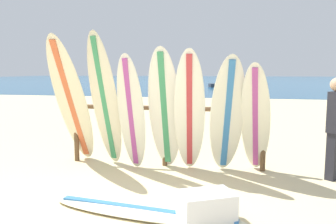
# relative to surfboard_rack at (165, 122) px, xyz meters

# --- Properties ---
(ocean_water) EXTENTS (120.00, 80.00, 0.01)m
(ocean_water) POSITION_rel_surfboard_rack_xyz_m (-0.48, 55.23, -0.79)
(ocean_water) COLOR #1E5984
(ocean_water) RESTS_ON ground
(surfboard_rack) EXTENTS (3.53, 0.09, 1.20)m
(surfboard_rack) POSITION_rel_surfboard_rack_xyz_m (0.00, 0.00, 0.00)
(surfboard_rack) COLOR brown
(surfboard_rack) RESTS_ON ground
(surfboard_leaning_far_left) EXTENTS (0.63, 1.21, 2.32)m
(surfboard_leaning_far_left) POSITION_rel_surfboard_rack_xyz_m (-1.63, -0.32, 0.37)
(surfboard_leaning_far_left) COLOR beige
(surfboard_leaning_far_left) RESTS_ON ground
(surfboard_leaning_left) EXTENTS (0.64, 0.80, 2.38)m
(surfboard_leaning_left) POSITION_rel_surfboard_rack_xyz_m (-1.02, -0.27, 0.40)
(surfboard_leaning_left) COLOR beige
(surfboard_leaning_left) RESTS_ON ground
(surfboard_leaning_center_left) EXTENTS (0.54, 0.56, 2.00)m
(surfboard_leaning_center_left) POSITION_rel_surfboard_rack_xyz_m (-0.50, -0.41, 0.21)
(surfboard_leaning_center_left) COLOR silver
(surfboard_leaning_center_left) RESTS_ON ground
(surfboard_leaning_center) EXTENTS (0.57, 0.69, 2.11)m
(surfboard_leaning_center) POSITION_rel_surfboard_rack_xyz_m (0.06, -0.29, 0.26)
(surfboard_leaning_center) COLOR white
(surfboard_leaning_center) RESTS_ON ground
(surfboard_leaning_center_right) EXTENTS (0.58, 0.85, 2.06)m
(surfboard_leaning_center_right) POSITION_rel_surfboard_rack_xyz_m (0.49, -0.40, 0.24)
(surfboard_leaning_center_right) COLOR white
(surfboard_leaning_center_right) RESTS_ON ground
(surfboard_leaning_right) EXTENTS (0.69, 0.81, 1.98)m
(surfboard_leaning_right) POSITION_rel_surfboard_rack_xyz_m (1.10, -0.31, 0.19)
(surfboard_leaning_right) COLOR silver
(surfboard_leaning_right) RESTS_ON ground
(surfboard_leaning_far_right) EXTENTS (0.59, 0.97, 1.85)m
(surfboard_leaning_far_right) POSITION_rel_surfboard_rack_xyz_m (1.55, -0.26, 0.13)
(surfboard_leaning_far_right) COLOR silver
(surfboard_leaning_far_right) RESTS_ON ground
(surfboard_lying_on_sand) EXTENTS (2.48, 0.83, 0.08)m
(surfboard_lying_on_sand) POSITION_rel_surfboard_rack_xyz_m (0.17, -2.08, -0.76)
(surfboard_lying_on_sand) COLOR beige
(surfboard_lying_on_sand) RESTS_ON ground
(beachgoer_standing) EXTENTS (0.30, 0.30, 1.61)m
(beachgoer_standing) POSITION_rel_surfboard_rack_xyz_m (2.76, -0.27, 0.09)
(beachgoer_standing) COLOR #26262D
(beachgoer_standing) RESTS_ON ground
(small_boat_offshore) EXTENTS (2.93, 1.91, 0.71)m
(small_boat_offshore) POSITION_rel_surfboard_rack_xyz_m (0.07, 29.39, -0.54)
(small_boat_offshore) COLOR #333842
(small_boat_offshore) RESTS_ON ocean_water
(cooler_box) EXTENTS (0.72, 0.63, 0.36)m
(cooler_box) POSITION_rel_surfboard_rack_xyz_m (0.92, -2.20, -0.61)
(cooler_box) COLOR white
(cooler_box) RESTS_ON ground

